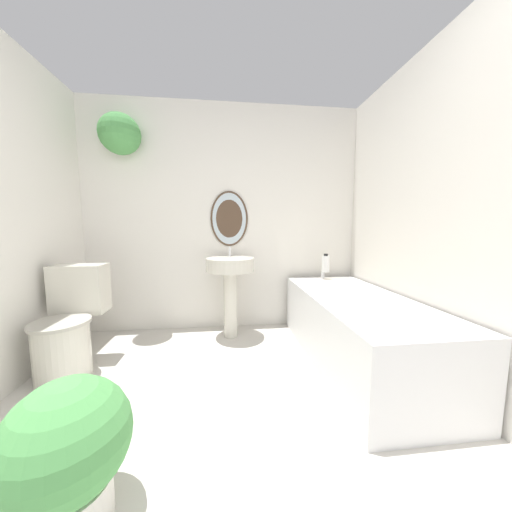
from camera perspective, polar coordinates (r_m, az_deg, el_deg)
The scene contains 7 objects.
wall_back at distance 2.83m, azimuth -9.20°, elevation 10.06°, with size 3.00×0.38×2.40m.
wall_right at distance 2.15m, azimuth 36.83°, elevation 7.70°, with size 0.06×2.61×2.40m.
toilet at distance 2.46m, azimuth -36.08°, elevation -12.44°, with size 0.39×0.57×0.80m.
pedestal_sink at distance 2.58m, azimuth -5.74°, elevation -4.54°, with size 0.48×0.48×0.90m.
bathtub at distance 2.33m, azimuth 21.26°, elevation -14.57°, with size 0.74×1.69×0.63m.
shampoo_bottle at distance 2.86m, azimuth 15.21°, elevation -1.63°, with size 0.08×0.08×0.20m.
potted_plant at distance 1.34m, azimuth -36.20°, elevation -31.06°, with size 0.43×0.43×0.56m.
Camera 1 is at (0.01, -0.32, 1.10)m, focal length 18.00 mm.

